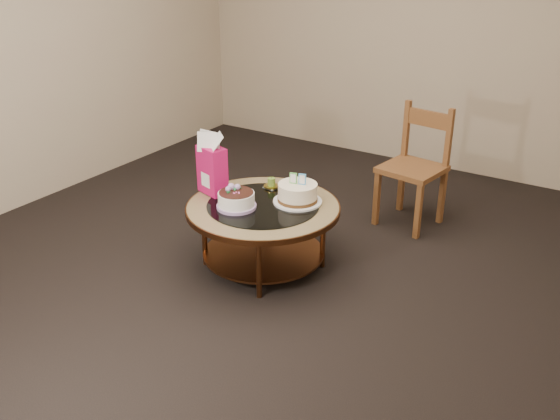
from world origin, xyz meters
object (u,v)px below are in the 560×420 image
Objects in this scene: coffee_table at (263,215)px; dining_chair at (415,166)px; decorated_cake at (236,201)px; gift_bag at (212,164)px; cream_cake at (298,193)px.

dining_chair is at bearing 64.05° from coffee_table.
coffee_table is at bearing 48.52° from decorated_cake.
decorated_cake is at bearing -4.82° from gift_bag.
gift_bag is at bearing -178.81° from cream_cake.
cream_cake is 0.35× the size of dining_chair.
dining_chair is at bearing 62.24° from decorated_cake.
cream_cake is at bearing -102.76° from dining_chair.
decorated_cake is (-0.12, -0.13, 0.13)m from coffee_table.
dining_chair reaches higher than decorated_cake.
gift_bag is at bearing -120.35° from dining_chair.
cream_cake is (0.29, 0.28, 0.01)m from decorated_cake.
dining_chair reaches higher than cream_cake.
decorated_cake is 0.61× the size of gift_bag.
decorated_cake is at bearing -150.89° from cream_cake.
coffee_table is 0.49m from gift_bag.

